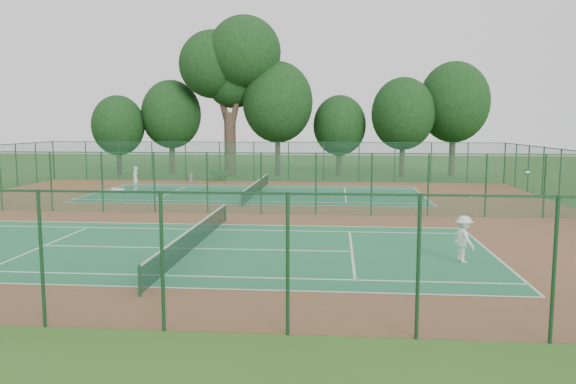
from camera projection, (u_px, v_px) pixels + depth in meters
The scene contains 19 objects.
ground at pixel (234, 214), 31.83m from camera, with size 120.00×120.00×0.00m, color #2B5119.
red_pad at pixel (234, 214), 31.83m from camera, with size 40.00×36.00×0.01m, color brown.
court_near at pixel (195, 249), 22.93m from camera, with size 23.77×10.97×0.01m, color #216942.
court_far at pixel (257, 194), 40.72m from camera, with size 23.77×10.97×0.01m, color #1E5F40.
fence_north at pixel (271, 162), 49.41m from camera, with size 40.00×0.09×3.50m.
fence_south at pixel (101, 260), 13.81m from camera, with size 40.00×0.09×3.50m.
fence_divider at pixel (234, 183), 31.61m from camera, with size 40.00×0.09×3.50m.
tennis_net_near at pixel (194, 236), 22.86m from camera, with size 0.10×12.90×0.97m.
tennis_net_far at pixel (257, 187), 40.66m from camera, with size 0.10×12.90×0.97m.
player_near at pixel (464, 239), 20.58m from camera, with size 1.12×0.64×1.73m, color white.
player_far at pixel (135, 178), 43.17m from camera, with size 0.65×0.43×1.78m, color white.
trash_bin at pixel (191, 177), 49.32m from camera, with size 0.44×0.44×0.79m, color slate.
bench at pixel (219, 176), 49.32m from camera, with size 1.62×0.81×0.96m.
kit_bag at pixel (118, 190), 41.49m from camera, with size 0.88×0.33×0.33m, color white.
stray_ball_a at pixel (268, 215), 31.02m from camera, with size 0.06×0.06×0.06m, color gold.
stray_ball_b at pixel (287, 217), 30.57m from camera, with size 0.07×0.07×0.07m, color #C5DB32.
stray_ball_c at pixel (228, 214), 31.60m from camera, with size 0.07×0.07×0.07m, color #A7C32D.
big_tree at pixel (231, 63), 54.11m from camera, with size 9.97×7.30×15.32m.
evergreen_row at pixel (284, 175), 55.76m from camera, with size 39.00×5.00×12.00m, color black, non-canonical shape.
Camera 1 is at (5.76, -31.06, 5.10)m, focal length 35.00 mm.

